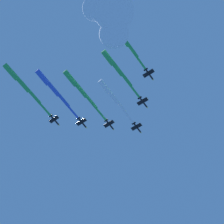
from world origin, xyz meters
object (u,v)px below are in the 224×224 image
Objects in this scene: jet_lead at (113,97)px; jet_port_inner at (81,90)px; jet_starboard_mid at (124,40)px; jet_starboard_inner at (118,69)px; jet_port_mid at (53,89)px; jet_port_outer at (23,84)px.

jet_port_inner is (3.45, -22.27, 1.44)m from jet_lead.
jet_starboard_inner is at bearing -171.17° from jet_starboard_mid.
jet_lead is 41.20m from jet_port_mid.
jet_port_inner is at bearing -81.19° from jet_lead.
jet_lead is 62.14m from jet_port_outer.
jet_port_outer reaches higher than jet_lead.
jet_starboard_mid is at bearing 37.18° from jet_port_inner.
jet_starboard_mid is at bearing 63.18° from jet_port_outer.
jet_starboard_inner is at bearing 77.27° from jet_port_outer.
jet_starboard_inner is 45.92m from jet_port_mid.
jet_port_inner is at bearing -142.82° from jet_starboard_mid.
jet_lead is 19.93m from jet_starboard_inner.
jet_lead is at bearing 95.02° from jet_port_outer.
jet_starboard_inner is 19.70m from jet_starboard_mid.
jet_port_outer reaches higher than jet_starboard_inner.
jet_port_inner is at bearing 89.99° from jet_port_mid.
jet_port_outer reaches higher than jet_port_inner.
jet_port_inner is 0.98× the size of jet_port_outer.
jet_starboard_mid reaches higher than jet_lead.
jet_port_inner is at bearing -124.20° from jet_starboard_inner.
jet_port_inner reaches higher than jet_starboard_mid.
jet_port_outer is at bearing -84.98° from jet_lead.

